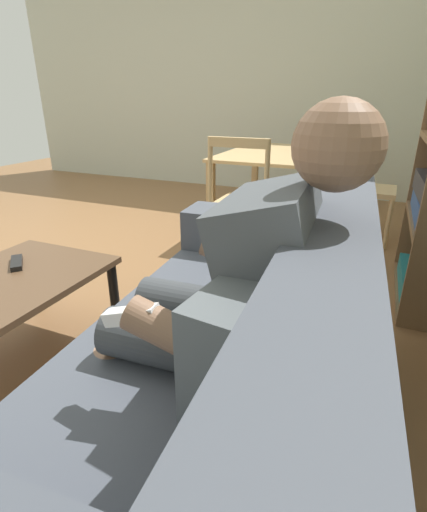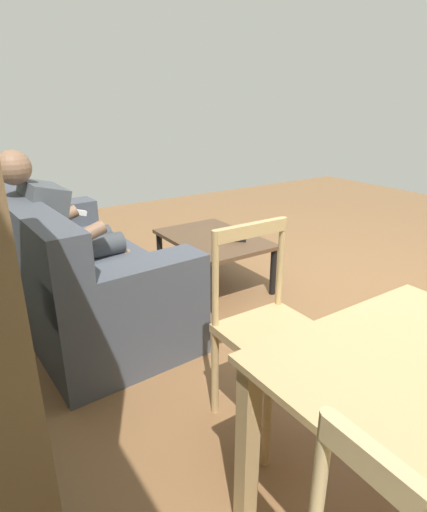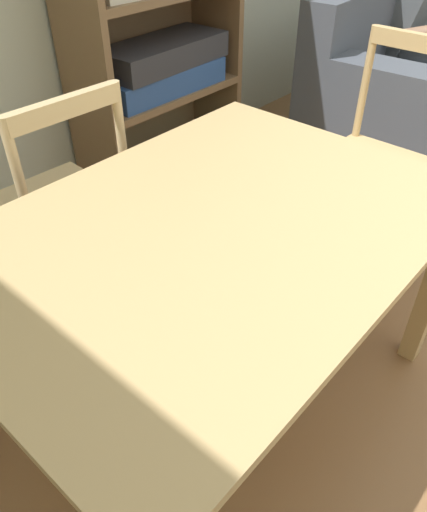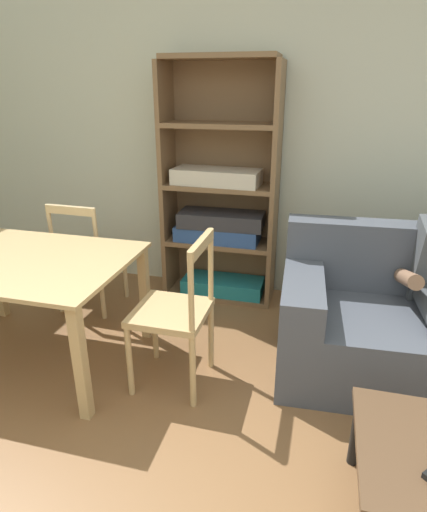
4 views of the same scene
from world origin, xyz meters
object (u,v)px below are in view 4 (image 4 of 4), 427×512
Objects in this scene: dining_table at (24,273)px; dining_chair_near_wall at (88,256)px; bookshelf at (221,204)px; dining_chair_facing_couch at (176,313)px.

dining_chair_near_wall reaches higher than dining_table.
dining_chair_near_wall is (-0.00, 0.74, -0.17)m from dining_table.
dining_table is at bearing -127.92° from bookshelf.
bookshelf is 2.03× the size of dining_chair_facing_couch.
dining_table is 0.76m from dining_chair_near_wall.
bookshelf is at bearing 26.93° from dining_chair_near_wall.
dining_chair_near_wall is at bearing -153.07° from bookshelf.
bookshelf is 1.13m from dining_chair_near_wall.
bookshelf is at bearing 91.56° from dining_chair_facing_couch.
dining_chair_facing_couch is at bearing -88.44° from bookshelf.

